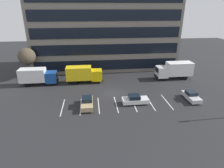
{
  "coord_description": "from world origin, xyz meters",
  "views": [
    {
      "loc": [
        -3.68,
        -30.86,
        14.45
      ],
      "look_at": [
        -0.09,
        1.04,
        1.4
      ],
      "focal_mm": 30.53,
      "sensor_mm": 36.0,
      "label": 1
    }
  ],
  "objects_px": {
    "sedan_silver": "(191,96)",
    "bare_tree": "(27,56)",
    "sedan_tan": "(87,102)",
    "box_truck_white": "(175,70)",
    "box_truck_blue": "(37,76)",
    "sedan_white": "(135,100)",
    "box_truck_yellow_all": "(84,74)"
  },
  "relations": [
    {
      "from": "sedan_white",
      "to": "bare_tree",
      "type": "bearing_deg",
      "value": 144.93
    },
    {
      "from": "box_truck_blue",
      "to": "sedan_tan",
      "type": "distance_m",
      "value": 14.19
    },
    {
      "from": "sedan_silver",
      "to": "bare_tree",
      "type": "distance_m",
      "value": 32.93
    },
    {
      "from": "sedan_tan",
      "to": "box_truck_white",
      "type": "bearing_deg",
      "value": 29.68
    },
    {
      "from": "box_truck_yellow_all",
      "to": "bare_tree",
      "type": "xyz_separation_m",
      "value": [
        -11.68,
        3.83,
        2.95
      ]
    },
    {
      "from": "box_truck_blue",
      "to": "sedan_silver",
      "type": "height_order",
      "value": "box_truck_blue"
    },
    {
      "from": "sedan_white",
      "to": "box_truck_white",
      "type": "bearing_deg",
      "value": 43.58
    },
    {
      "from": "sedan_tan",
      "to": "bare_tree",
      "type": "bearing_deg",
      "value": 131.15
    },
    {
      "from": "sedan_tan",
      "to": "bare_tree",
      "type": "xyz_separation_m",
      "value": [
        -12.42,
        14.21,
        4.12
      ]
    },
    {
      "from": "box_truck_yellow_all",
      "to": "sedan_silver",
      "type": "height_order",
      "value": "box_truck_yellow_all"
    },
    {
      "from": "box_truck_yellow_all",
      "to": "sedan_white",
      "type": "xyz_separation_m",
      "value": [
        8.34,
        -10.23,
        -1.19
      ]
    },
    {
      "from": "sedan_white",
      "to": "sedan_tan",
      "type": "bearing_deg",
      "value": -178.81
    },
    {
      "from": "sedan_silver",
      "to": "sedan_white",
      "type": "xyz_separation_m",
      "value": [
        -9.61,
        -0.31,
        0.02
      ]
    },
    {
      "from": "sedan_white",
      "to": "box_truck_blue",
      "type": "bearing_deg",
      "value": 149.8
    },
    {
      "from": "sedan_tan",
      "to": "bare_tree",
      "type": "height_order",
      "value": "bare_tree"
    },
    {
      "from": "box_truck_yellow_all",
      "to": "sedan_tan",
      "type": "relative_size",
      "value": 1.7
    },
    {
      "from": "box_truck_yellow_all",
      "to": "box_truck_white",
      "type": "relative_size",
      "value": 0.94
    },
    {
      "from": "box_truck_blue",
      "to": "sedan_silver",
      "type": "relative_size",
      "value": 1.75
    },
    {
      "from": "sedan_white",
      "to": "bare_tree",
      "type": "distance_m",
      "value": 24.81
    },
    {
      "from": "box_truck_yellow_all",
      "to": "sedan_silver",
      "type": "relative_size",
      "value": 1.78
    },
    {
      "from": "box_truck_yellow_all",
      "to": "sedan_white",
      "type": "bearing_deg",
      "value": -50.81
    },
    {
      "from": "box_truck_blue",
      "to": "sedan_tan",
      "type": "height_order",
      "value": "box_truck_blue"
    },
    {
      "from": "sedan_silver",
      "to": "sedan_white",
      "type": "height_order",
      "value": "sedan_white"
    },
    {
      "from": "box_truck_white",
      "to": "sedan_white",
      "type": "height_order",
      "value": "box_truck_white"
    },
    {
      "from": "box_truck_blue",
      "to": "sedan_white",
      "type": "height_order",
      "value": "box_truck_blue"
    },
    {
      "from": "box_truck_blue",
      "to": "box_truck_yellow_all",
      "type": "xyz_separation_m",
      "value": [
        9.0,
        0.14,
        0.03
      ]
    },
    {
      "from": "box_truck_white",
      "to": "box_truck_yellow_all",
      "type": "bearing_deg",
      "value": -179.49
    },
    {
      "from": "box_truck_white",
      "to": "box_truck_blue",
      "type": "bearing_deg",
      "value": -179.38
    },
    {
      "from": "box_truck_white",
      "to": "sedan_silver",
      "type": "height_order",
      "value": "box_truck_white"
    },
    {
      "from": "sedan_tan",
      "to": "sedan_white",
      "type": "height_order",
      "value": "sedan_tan"
    },
    {
      "from": "box_truck_blue",
      "to": "sedan_white",
      "type": "relative_size",
      "value": 1.71
    },
    {
      "from": "box_truck_white",
      "to": "bare_tree",
      "type": "distance_m",
      "value": 31.29
    }
  ]
}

